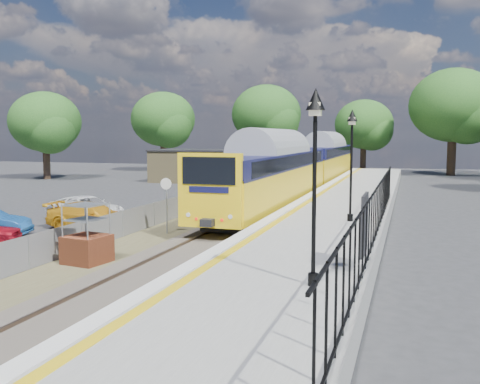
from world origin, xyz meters
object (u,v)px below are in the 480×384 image
at_px(speed_sign, 166,197).
at_px(car_yellow, 92,216).
at_px(car_white, 87,209).
at_px(brick_plinth, 87,235).
at_px(victorian_lamp_north, 352,139).
at_px(train, 305,163).
at_px(victorian_lamp_south, 315,141).

relative_size(speed_sign, car_yellow, 0.59).
height_order(car_yellow, car_white, car_white).
xyz_separation_m(brick_plinth, speed_sign, (0.22, 5.87, 0.70)).
distance_m(brick_plinth, speed_sign, 5.92).
xyz_separation_m(victorian_lamp_north, train, (-5.30, 18.00, -1.96)).
bearing_deg(car_yellow, victorian_lamp_south, -131.42).
bearing_deg(train, speed_sign, -98.19).
distance_m(train, brick_plinth, 24.83).
xyz_separation_m(train, car_white, (-8.26, -16.61, -1.69)).
bearing_deg(speed_sign, car_white, 157.28).
bearing_deg(car_white, train, -5.47).
xyz_separation_m(speed_sign, car_yellow, (-4.13, 0.40, -1.09)).
bearing_deg(victorian_lamp_south, car_white, 140.38).
bearing_deg(victorian_lamp_north, train, 106.40).
distance_m(brick_plinth, car_yellow, 7.41).
xyz_separation_m(victorian_lamp_north, speed_sign, (-8.00, -0.74, -2.58)).
relative_size(victorian_lamp_north, speed_sign, 1.80).
relative_size(victorian_lamp_south, brick_plinth, 2.16).
bearing_deg(victorian_lamp_south, brick_plinth, 158.10).
bearing_deg(victorian_lamp_south, victorian_lamp_north, 91.15).
height_order(victorian_lamp_south, car_yellow, victorian_lamp_south).
distance_m(train, speed_sign, 18.95).
distance_m(train, car_white, 18.63).
height_order(victorian_lamp_south, speed_sign, victorian_lamp_south).
relative_size(victorian_lamp_south, train, 0.11).
relative_size(victorian_lamp_north, car_yellow, 1.06).
bearing_deg(speed_sign, train, 80.10).
bearing_deg(car_yellow, brick_plinth, -151.38).
xyz_separation_m(brick_plinth, car_yellow, (-3.92, 6.27, -0.39)).
distance_m(victorian_lamp_north, speed_sign, 8.44).
xyz_separation_m(victorian_lamp_south, car_yellow, (-12.33, 9.65, -3.67)).
height_order(victorian_lamp_south, car_white, victorian_lamp_south).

